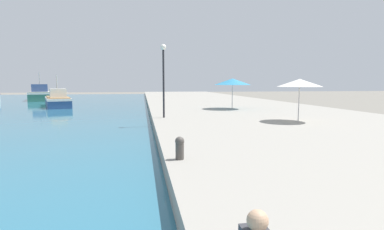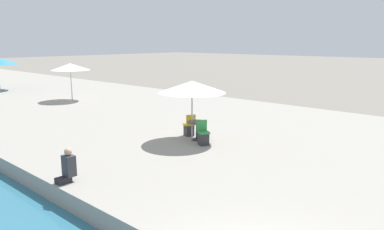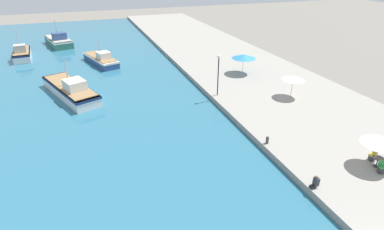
{
  "view_description": "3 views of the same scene",
  "coord_description": "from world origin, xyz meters",
  "px_view_note": "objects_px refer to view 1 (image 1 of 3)",
  "views": [
    {
      "loc": [
        -0.59,
        3.97,
        2.72
      ],
      "look_at": [
        1.5,
        16.56,
        1.38
      ],
      "focal_mm": 28.0,
      "sensor_mm": 36.0,
      "label": 1
    },
    {
      "loc": [
        -4.51,
        -2.6,
        4.41
      ],
      "look_at": [
        6.01,
        7.01,
        1.58
      ],
      "focal_mm": 35.0,
      "sensor_mm": 36.0,
      "label": 2
    },
    {
      "loc": [
        -12.37,
        -5.16,
        13.71
      ],
      "look_at": [
        -4.0,
        18.0,
        1.18
      ],
      "focal_mm": 28.0,
      "sensor_mm": 36.0,
      "label": 3
    }
  ],
  "objects_px": {
    "cafe_umbrella_white": "(300,83)",
    "cafe_umbrella_striped": "(232,82)",
    "mooring_bollard": "(180,147)",
    "lamppost": "(163,68)",
    "fishing_boat_mid": "(58,100)",
    "fishing_boat_distant": "(40,95)"
  },
  "relations": [
    {
      "from": "cafe_umbrella_white",
      "to": "cafe_umbrella_striped",
      "type": "distance_m",
      "value": 8.88
    },
    {
      "from": "mooring_bollard",
      "to": "lamppost",
      "type": "height_order",
      "value": "lamppost"
    },
    {
      "from": "fishing_boat_mid",
      "to": "cafe_umbrella_striped",
      "type": "distance_m",
      "value": 21.39
    },
    {
      "from": "fishing_boat_distant",
      "to": "mooring_bollard",
      "type": "relative_size",
      "value": 13.5
    },
    {
      "from": "fishing_boat_mid",
      "to": "mooring_bollard",
      "type": "bearing_deg",
      "value": -87.33
    },
    {
      "from": "lamppost",
      "to": "mooring_bollard",
      "type": "bearing_deg",
      "value": -91.65
    },
    {
      "from": "cafe_umbrella_striped",
      "to": "lamppost",
      "type": "height_order",
      "value": "lamppost"
    },
    {
      "from": "cafe_umbrella_striped",
      "to": "lamppost",
      "type": "relative_size",
      "value": 0.68
    },
    {
      "from": "fishing_boat_distant",
      "to": "cafe_umbrella_white",
      "type": "relative_size",
      "value": 3.56
    },
    {
      "from": "cafe_umbrella_white",
      "to": "mooring_bollard",
      "type": "bearing_deg",
      "value": -136.24
    },
    {
      "from": "fishing_boat_mid",
      "to": "cafe_umbrella_striped",
      "type": "bearing_deg",
      "value": -53.74
    },
    {
      "from": "lamppost",
      "to": "fishing_boat_distant",
      "type": "bearing_deg",
      "value": 118.27
    },
    {
      "from": "fishing_boat_mid",
      "to": "fishing_boat_distant",
      "type": "bearing_deg",
      "value": 95.99
    },
    {
      "from": "cafe_umbrella_white",
      "to": "mooring_bollard",
      "type": "xyz_separation_m",
      "value": [
        -7.7,
        -7.37,
        -1.83
      ]
    },
    {
      "from": "fishing_boat_distant",
      "to": "cafe_umbrella_white",
      "type": "bearing_deg",
      "value": -70.59
    },
    {
      "from": "fishing_boat_mid",
      "to": "fishing_boat_distant",
      "type": "height_order",
      "value": "fishing_boat_distant"
    },
    {
      "from": "fishing_boat_distant",
      "to": "lamppost",
      "type": "height_order",
      "value": "lamppost"
    },
    {
      "from": "fishing_boat_distant",
      "to": "cafe_umbrella_white",
      "type": "distance_m",
      "value": 43.43
    },
    {
      "from": "fishing_boat_mid",
      "to": "mooring_bollard",
      "type": "xyz_separation_m",
      "value": [
        10.76,
        -28.62,
        0.15
      ]
    },
    {
      "from": "lamppost",
      "to": "fishing_boat_mid",
      "type": "bearing_deg",
      "value": 121.47
    },
    {
      "from": "cafe_umbrella_white",
      "to": "mooring_bollard",
      "type": "distance_m",
      "value": 10.82
    },
    {
      "from": "cafe_umbrella_white",
      "to": "mooring_bollard",
      "type": "height_order",
      "value": "cafe_umbrella_white"
    }
  ]
}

